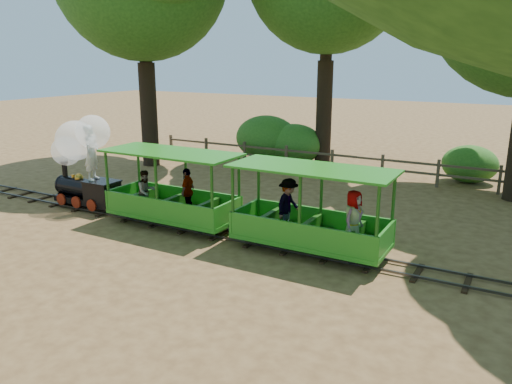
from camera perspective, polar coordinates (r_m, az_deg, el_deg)
The scene contains 9 objects.
ground at distance 12.61m, azimuth -0.18°, elevation -5.70°, with size 90.00×90.00×0.00m, color #A17745.
track at distance 12.59m, azimuth -0.18°, elevation -5.41°, with size 22.00×1.00×0.10m.
locomotive at distance 15.97m, azimuth -19.37°, elevation 4.04°, with size 2.55×1.20×2.93m.
carriage_front at distance 13.73m, azimuth -9.68°, elevation -0.61°, with size 3.80×1.55×1.98m.
carriage_rear at distance 11.72m, azimuth 6.33°, elevation -3.01°, with size 3.80×1.55×1.98m.
fence at distance 19.56m, azimuth 11.42°, elevation 3.29°, with size 18.10×0.10×1.00m.
shrub_west at distance 21.85m, azimuth 4.46°, elevation 5.51°, with size 2.49×1.92×1.72m, color #2D6B1E.
shrub_mid_w at distance 22.43m, azimuth 1.23°, elevation 6.18°, with size 2.91×2.24×2.02m, color #2D6B1E.
shrub_mid_e at distance 20.02m, azimuth 23.24°, elevation 2.96°, with size 2.01×1.54×1.39m, color #2D6B1E.
Camera 1 is at (5.79, -10.27, 4.47)m, focal length 35.00 mm.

